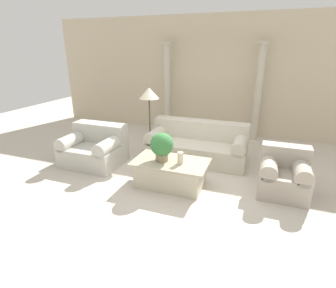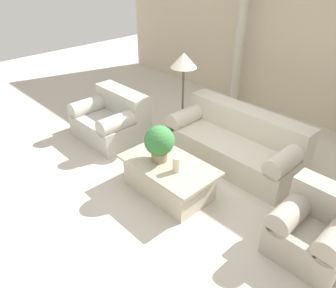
# 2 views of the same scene
# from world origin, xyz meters

# --- Properties ---
(ground_plane) EXTENTS (16.00, 16.00, 0.00)m
(ground_plane) POSITION_xyz_m (0.00, 0.00, 0.00)
(ground_plane) COLOR beige
(wall_back) EXTENTS (10.00, 0.06, 3.20)m
(wall_back) POSITION_xyz_m (0.00, 3.19, 1.60)
(wall_back) COLOR beige
(wall_back) RESTS_ON ground_plane
(sofa_long) EXTENTS (2.12, 0.95, 0.82)m
(sofa_long) POSITION_xyz_m (0.09, 1.01, 0.34)
(sofa_long) COLOR beige
(sofa_long) RESTS_ON ground_plane
(loveseat) EXTENTS (1.18, 0.95, 0.82)m
(loveseat) POSITION_xyz_m (-1.90, 0.05, 0.35)
(loveseat) COLOR beige
(loveseat) RESTS_ON ground_plane
(coffee_table) EXTENTS (1.31, 0.76, 0.47)m
(coffee_table) POSITION_xyz_m (-0.06, -0.32, 0.24)
(coffee_table) COLOR beige
(coffee_table) RESTS_ON ground_plane
(potted_plant) EXTENTS (0.41, 0.41, 0.51)m
(potted_plant) POSITION_xyz_m (-0.21, -0.34, 0.75)
(potted_plant) COLOR #937F60
(potted_plant) RESTS_ON coffee_table
(pillar_candle) EXTENTS (0.10, 0.10, 0.21)m
(pillar_candle) POSITION_xyz_m (0.13, -0.37, 0.57)
(pillar_candle) COLOR beige
(pillar_candle) RESTS_ON coffee_table
(floor_lamp) EXTENTS (0.43, 0.43, 1.54)m
(floor_lamp) POSITION_xyz_m (-1.00, 0.91, 1.34)
(floor_lamp) COLOR #4C473D
(floor_lamp) RESTS_ON ground_plane
(column_left) EXTENTS (0.26, 0.26, 2.49)m
(column_left) POSITION_xyz_m (-1.30, 2.85, 1.27)
(column_left) COLOR beige
(column_left) RESTS_ON ground_plane
(column_right) EXTENTS (0.26, 0.26, 2.49)m
(column_right) POSITION_xyz_m (1.19, 2.85, 1.27)
(column_right) COLOR beige
(column_right) RESTS_ON ground_plane
(armchair) EXTENTS (0.79, 0.77, 0.79)m
(armchair) POSITION_xyz_m (1.81, 0.10, 0.35)
(armchair) COLOR #ADA393
(armchair) RESTS_ON ground_plane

